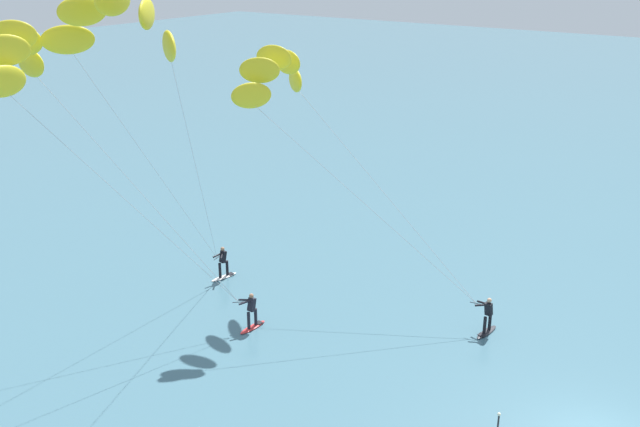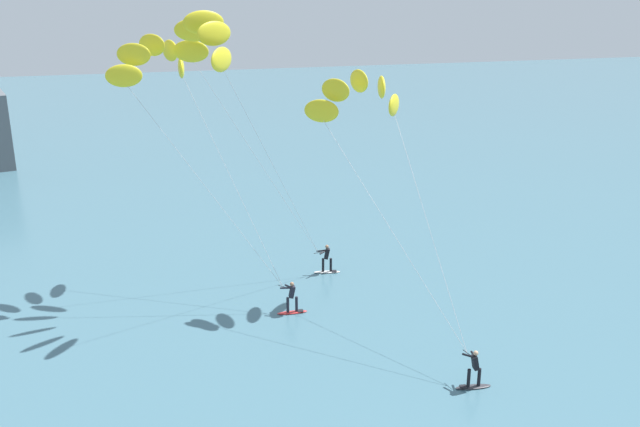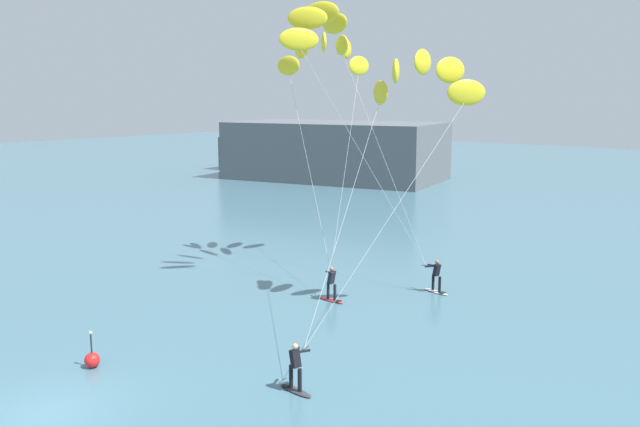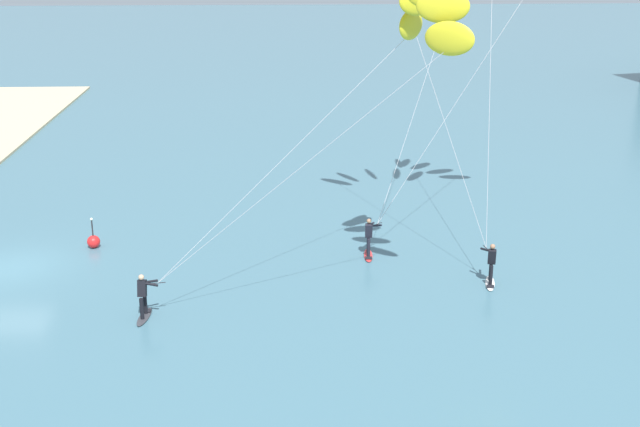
% 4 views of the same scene
% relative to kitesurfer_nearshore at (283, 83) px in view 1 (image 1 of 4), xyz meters
% --- Properties ---
extents(kitesurfer_nearshore, '(5.39, 11.49, 11.69)m').
position_rel_kitesurfer_nearshore_xyz_m(kitesurfer_nearshore, '(0.00, 0.00, 0.00)').
color(kitesurfer_nearshore, '#333338').
rests_on(kitesurfer_nearshore, ground).
extents(kitesurfer_mid_water, '(8.73, 8.57, 13.24)m').
position_rel_kitesurfer_nearshore_xyz_m(kitesurfer_mid_water, '(-9.26, 4.75, 1.48)').
color(kitesurfer_mid_water, red).
rests_on(kitesurfer_mid_water, ground).
extents(kitesurfer_far_out, '(8.55, 6.09, 14.44)m').
position_rel_kitesurfer_nearshore_xyz_m(kitesurfer_far_out, '(-6.96, 2.13, 2.60)').
color(kitesurfer_far_out, white).
rests_on(kitesurfer_far_out, ground).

